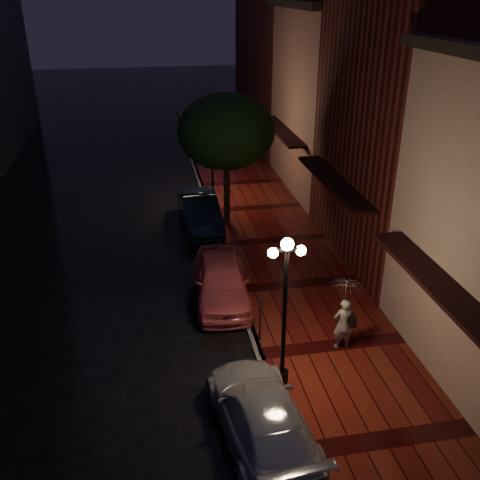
{
  "coord_description": "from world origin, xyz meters",
  "views": [
    {
      "loc": [
        -2.85,
        -16.17,
        9.93
      ],
      "look_at": [
        0.36,
        1.42,
        1.4
      ],
      "focal_mm": 40.0,
      "sensor_mm": 36.0,
      "label": 1
    }
  ],
  "objects_px": {
    "navy_car": "(200,211)",
    "streetlamp_far": "(212,152)",
    "pink_car": "(222,280)",
    "streetlamp_near": "(285,304)",
    "street_tree": "(226,134)",
    "parking_meter": "(260,316)",
    "woman_with_umbrella": "(345,303)",
    "silver_car": "(262,417)"
  },
  "relations": [
    {
      "from": "streetlamp_near",
      "to": "streetlamp_far",
      "type": "bearing_deg",
      "value": 90.0
    },
    {
      "from": "streetlamp_near",
      "to": "street_tree",
      "type": "xyz_separation_m",
      "value": [
        0.26,
        10.99,
        1.64
      ]
    },
    {
      "from": "parking_meter",
      "to": "streetlamp_near",
      "type": "bearing_deg",
      "value": -90.99
    },
    {
      "from": "pink_car",
      "to": "woman_with_umbrella",
      "type": "distance_m",
      "value": 4.78
    },
    {
      "from": "street_tree",
      "to": "woman_with_umbrella",
      "type": "bearing_deg",
      "value": -79.28
    },
    {
      "from": "woman_with_umbrella",
      "to": "parking_meter",
      "type": "bearing_deg",
      "value": -19.74
    },
    {
      "from": "streetlamp_far",
      "to": "navy_car",
      "type": "distance_m",
      "value": 3.57
    },
    {
      "from": "streetlamp_far",
      "to": "street_tree",
      "type": "relative_size",
      "value": 0.74
    },
    {
      "from": "woman_with_umbrella",
      "to": "silver_car",
      "type": "bearing_deg",
      "value": 42.56
    },
    {
      "from": "street_tree",
      "to": "parking_meter",
      "type": "distance_m",
      "value": 9.64
    },
    {
      "from": "pink_car",
      "to": "parking_meter",
      "type": "height_order",
      "value": "parking_meter"
    },
    {
      "from": "streetlamp_near",
      "to": "parking_meter",
      "type": "height_order",
      "value": "streetlamp_near"
    },
    {
      "from": "street_tree",
      "to": "parking_meter",
      "type": "xyz_separation_m",
      "value": [
        -0.46,
        -9.07,
        -3.23
      ]
    },
    {
      "from": "streetlamp_far",
      "to": "streetlamp_near",
      "type": "bearing_deg",
      "value": -90.0
    },
    {
      "from": "streetlamp_far",
      "to": "street_tree",
      "type": "distance_m",
      "value": 3.44
    },
    {
      "from": "navy_car",
      "to": "streetlamp_far",
      "type": "bearing_deg",
      "value": 68.96
    },
    {
      "from": "street_tree",
      "to": "navy_car",
      "type": "xyz_separation_m",
      "value": [
        -1.24,
        0.12,
        -3.5
      ]
    },
    {
      "from": "pink_car",
      "to": "streetlamp_near",
      "type": "bearing_deg",
      "value": -75.04
    },
    {
      "from": "street_tree",
      "to": "navy_car",
      "type": "distance_m",
      "value": 3.71
    },
    {
      "from": "silver_car",
      "to": "streetlamp_far",
      "type": "bearing_deg",
      "value": -99.21
    },
    {
      "from": "silver_car",
      "to": "woman_with_umbrella",
      "type": "xyz_separation_m",
      "value": [
        3.07,
        2.95,
        0.98
      ]
    },
    {
      "from": "streetlamp_far",
      "to": "pink_car",
      "type": "height_order",
      "value": "streetlamp_far"
    },
    {
      "from": "streetlamp_far",
      "to": "street_tree",
      "type": "bearing_deg",
      "value": -85.09
    },
    {
      "from": "streetlamp_far",
      "to": "street_tree",
      "type": "xyz_separation_m",
      "value": [
        0.26,
        -3.01,
        1.64
      ]
    },
    {
      "from": "streetlamp_far",
      "to": "pink_car",
      "type": "xyz_separation_m",
      "value": [
        -0.95,
        -9.3,
        -1.84
      ]
    },
    {
      "from": "streetlamp_near",
      "to": "pink_car",
      "type": "xyz_separation_m",
      "value": [
        -0.95,
        4.7,
        -1.84
      ]
    },
    {
      "from": "streetlamp_far",
      "to": "silver_car",
      "type": "height_order",
      "value": "streetlamp_far"
    },
    {
      "from": "streetlamp_far",
      "to": "woman_with_umbrella",
      "type": "distance_m",
      "value": 13.06
    },
    {
      "from": "streetlamp_far",
      "to": "navy_car",
      "type": "relative_size",
      "value": 0.95
    },
    {
      "from": "silver_car",
      "to": "navy_car",
      "type": "bearing_deg",
      "value": -95.62
    },
    {
      "from": "street_tree",
      "to": "navy_car",
      "type": "relative_size",
      "value": 1.28
    },
    {
      "from": "streetlamp_near",
      "to": "pink_car",
      "type": "height_order",
      "value": "streetlamp_near"
    },
    {
      "from": "streetlamp_far",
      "to": "pink_car",
      "type": "distance_m",
      "value": 9.53
    },
    {
      "from": "navy_car",
      "to": "silver_car",
      "type": "xyz_separation_m",
      "value": [
        0.03,
        -12.91,
        -0.06
      ]
    },
    {
      "from": "pink_car",
      "to": "silver_car",
      "type": "relative_size",
      "value": 0.94
    },
    {
      "from": "streetlamp_far",
      "to": "street_tree",
      "type": "height_order",
      "value": "street_tree"
    },
    {
      "from": "street_tree",
      "to": "streetlamp_far",
      "type": "bearing_deg",
      "value": 94.91
    },
    {
      "from": "streetlamp_far",
      "to": "woman_with_umbrella",
      "type": "bearing_deg",
      "value": -80.63
    },
    {
      "from": "streetlamp_near",
      "to": "navy_car",
      "type": "distance_m",
      "value": 11.3
    },
    {
      "from": "parking_meter",
      "to": "pink_car",
      "type": "bearing_deg",
      "value": 98.19
    },
    {
      "from": "streetlamp_near",
      "to": "pink_car",
      "type": "relative_size",
      "value": 0.96
    },
    {
      "from": "silver_car",
      "to": "parking_meter",
      "type": "xyz_separation_m",
      "value": [
        0.75,
        3.72,
        0.32
      ]
    }
  ]
}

